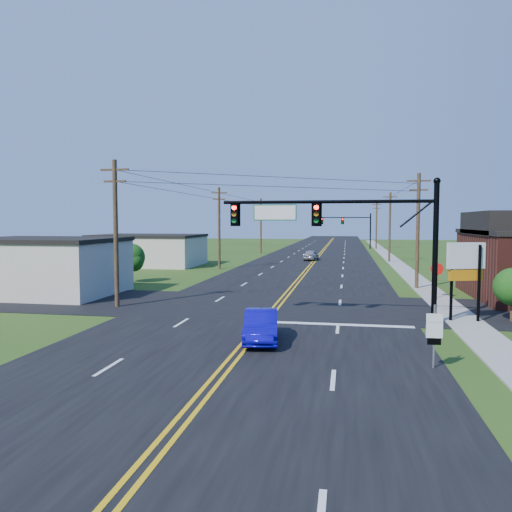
% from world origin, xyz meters
% --- Properties ---
extents(ground, '(260.00, 260.00, 0.00)m').
position_xyz_m(ground, '(0.00, 0.00, 0.00)').
color(ground, '#234012').
rests_on(ground, ground).
extents(road_main, '(16.00, 220.00, 0.04)m').
position_xyz_m(road_main, '(0.00, 50.00, 0.02)').
color(road_main, black).
rests_on(road_main, ground).
extents(road_cross, '(70.00, 10.00, 0.04)m').
position_xyz_m(road_cross, '(0.00, 12.00, 0.02)').
color(road_cross, black).
rests_on(road_cross, ground).
extents(sidewalk, '(2.00, 160.00, 0.08)m').
position_xyz_m(sidewalk, '(10.50, 40.00, 0.04)').
color(sidewalk, gray).
rests_on(sidewalk, ground).
extents(signal_mast_main, '(11.30, 0.60, 7.48)m').
position_xyz_m(signal_mast_main, '(4.34, 8.00, 4.75)').
color(signal_mast_main, black).
rests_on(signal_mast_main, ground).
extents(signal_mast_far, '(10.98, 0.60, 7.48)m').
position_xyz_m(signal_mast_far, '(4.44, 80.00, 4.55)').
color(signal_mast_far, black).
rests_on(signal_mast_far, ground).
extents(cream_bldg_near, '(10.20, 8.20, 4.10)m').
position_xyz_m(cream_bldg_near, '(-17.00, 14.00, 2.06)').
color(cream_bldg_near, beige).
rests_on(cream_bldg_near, ground).
extents(cream_bldg_far, '(12.20, 9.20, 3.70)m').
position_xyz_m(cream_bldg_far, '(-19.00, 38.00, 1.86)').
color(cream_bldg_far, beige).
rests_on(cream_bldg_far, ground).
extents(utility_pole_left_a, '(1.80, 0.28, 9.00)m').
position_xyz_m(utility_pole_left_a, '(-9.50, 10.00, 4.72)').
color(utility_pole_left_a, '#332017').
rests_on(utility_pole_left_a, ground).
extents(utility_pole_left_b, '(1.80, 0.28, 9.00)m').
position_xyz_m(utility_pole_left_b, '(-9.50, 35.00, 4.72)').
color(utility_pole_left_b, '#332017').
rests_on(utility_pole_left_b, ground).
extents(utility_pole_left_c, '(1.80, 0.28, 9.00)m').
position_xyz_m(utility_pole_left_c, '(-9.50, 62.00, 4.72)').
color(utility_pole_left_c, '#332017').
rests_on(utility_pole_left_c, ground).
extents(utility_pole_right_a, '(1.80, 0.28, 9.00)m').
position_xyz_m(utility_pole_right_a, '(9.80, 22.00, 4.72)').
color(utility_pole_right_a, '#332017').
rests_on(utility_pole_right_a, ground).
extents(utility_pole_right_b, '(1.80, 0.28, 9.00)m').
position_xyz_m(utility_pole_right_b, '(9.80, 48.00, 4.72)').
color(utility_pole_right_b, '#332017').
rests_on(utility_pole_right_b, ground).
extents(utility_pole_right_c, '(1.80, 0.28, 9.00)m').
position_xyz_m(utility_pole_right_c, '(9.80, 78.00, 4.72)').
color(utility_pole_right_c, '#332017').
rests_on(utility_pole_right_c, ground).
extents(tree_right_back, '(3.00, 3.00, 4.10)m').
position_xyz_m(tree_right_back, '(16.00, 26.00, 2.60)').
color(tree_right_back, '#332017').
rests_on(tree_right_back, ground).
extents(tree_left, '(2.40, 2.40, 3.37)m').
position_xyz_m(tree_left, '(-14.00, 22.00, 2.16)').
color(tree_left, '#332017').
rests_on(tree_left, ground).
extents(blue_car, '(2.01, 4.28, 1.36)m').
position_xyz_m(blue_car, '(0.73, 2.87, 0.68)').
color(blue_car, '#0F08B0').
rests_on(blue_car, ground).
extents(distant_car, '(2.09, 4.27, 1.40)m').
position_xyz_m(distant_car, '(-0.36, 48.88, 0.70)').
color(distant_car, '#A1A2A6').
rests_on(distant_car, ground).
extents(route_sign, '(0.58, 0.11, 2.33)m').
position_xyz_m(route_sign, '(7.50, -0.02, 1.36)').
color(route_sign, slate).
rests_on(route_sign, ground).
extents(stop_sign, '(0.88, 0.15, 2.49)m').
position_xyz_m(stop_sign, '(10.43, 16.98, 1.79)').
color(stop_sign, slate).
rests_on(stop_sign, ground).
extents(pylon_sign, '(2.01, 0.96, 4.18)m').
position_xyz_m(pylon_sign, '(10.50, 9.00, 3.05)').
color(pylon_sign, black).
rests_on(pylon_sign, ground).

